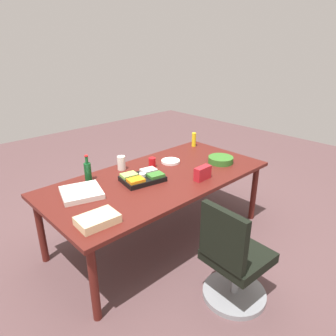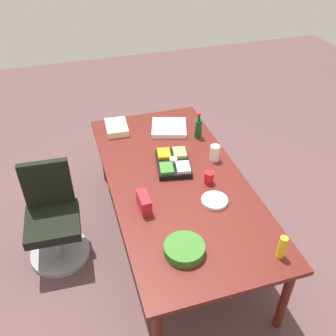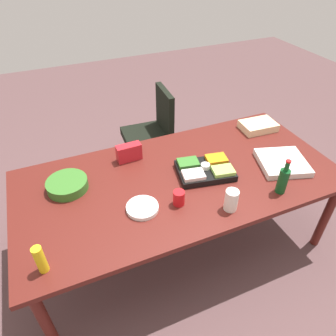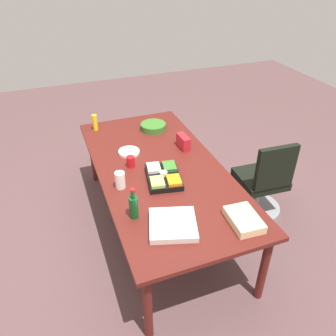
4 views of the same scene
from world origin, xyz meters
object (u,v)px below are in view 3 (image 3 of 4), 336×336
Objects in this scene: wine_bottle at (283,180)px; mustard_bottle at (40,259)px; office_chair at (151,141)px; chip_bag_red at (129,152)px; paper_plate_stack at (142,208)px; veggie_tray at (205,169)px; pizza_box at (282,162)px; conference_table at (180,183)px; mayo_jar at (231,200)px; sheet_cake at (258,126)px; salad_bowl at (67,185)px; red_solo_cup at (179,198)px.

wine_bottle reaches higher than mustard_bottle.
office_chair reaches higher than chip_bag_red.
veggie_tray is at bearing -162.89° from paper_plate_stack.
chip_bag_red is at bearing 58.80° from office_chair.
paper_plate_stack is at bearing -161.14° from mustard_bottle.
office_chair reaches higher than pizza_box.
paper_plate_stack is at bearing 28.86° from conference_table.
veggie_tray is 1.30m from mustard_bottle.
mayo_jar is (0.00, 1.56, 0.48)m from office_chair.
sheet_cake is (-0.79, 0.77, 0.43)m from office_chair.
salad_bowl is (1.78, 0.15, 0.00)m from sheet_cake.
mustard_bottle is at bearing 46.89° from chip_bag_red.
mustard_bottle reaches higher than chip_bag_red.
office_chair is at bearing -44.23° from sheet_cake.
pizza_box is 1.23m from chip_bag_red.
pizza_box is at bearing -158.57° from mayo_jar.
paper_plate_stack is at bearing 18.52° from pizza_box.
wine_bottle is 1.39× the size of chip_bag_red.
mustard_bottle is at bearing 24.99° from pizza_box.
red_solo_cup is 0.34× the size of sheet_cake.
conference_table is at bearing 4.64° from pizza_box.
conference_table is at bearing 20.02° from sheet_cake.
mustard_bottle reaches higher than salad_bowl.
conference_table is 0.44m from paper_plate_stack.
red_solo_cup is 0.75m from wine_bottle.
wine_bottle is at bearing -179.79° from mustard_bottle.
pizza_box is 0.34m from wine_bottle.
pizza_box is 1.29× the size of wine_bottle.
mayo_jar is at bearing 0.88° from wine_bottle.
chip_bag_red is 1.25m from sheet_cake.
paper_plate_stack is (0.09, 0.58, -0.05)m from chip_bag_red.
chip_bag_red is at bearing -60.24° from mayo_jar.
mayo_jar is at bearing 89.97° from office_chair.
conference_table is 1.13m from mustard_bottle.
chip_bag_red reaches higher than pizza_box.
conference_table is 0.22m from veggie_tray.
sheet_cake is at bearing 135.77° from office_chair.
pizza_box is 1.91× the size of mustard_bottle.
sheet_cake is (-0.97, -0.35, 0.10)m from conference_table.
mustard_bottle reaches higher than mayo_jar.
wine_bottle reaches higher than salad_bowl.
wine_bottle is 1.77× the size of mayo_jar.
chip_bag_red reaches higher than red_solo_cup.
red_solo_cup is (0.32, 0.22, 0.02)m from veggie_tray.
veggie_tray is 0.39m from red_solo_cup.
pizza_box is 1.12× the size of sheet_cake.
chip_bag_red is 0.91× the size of paper_plate_stack.
wine_bottle reaches higher than chip_bag_red.
chip_bag_red reaches higher than salad_bowl.
wine_bottle is (-0.60, 0.43, 0.17)m from conference_table.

